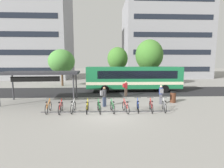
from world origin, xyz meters
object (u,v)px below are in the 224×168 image
object	(u,v)px
parked_bicycle_red_6	(126,107)
parked_bicycle_blue_7	(138,107)
parked_bicycle_silver_9	(164,106)
street_tree_1	(62,61)
city_bus	(133,78)
street_tree_2	(149,55)
commuter_grey_pack_1	(104,95)
trash_bin	(173,97)
commuter_grey_pack_0	(161,93)
parked_bicycle_red_8	(151,106)
street_tree_0	(118,59)
parked_bicycle_orange_0	(48,107)
parked_bicycle_yellow_3	(87,107)
parked_bicycle_red_1	(61,108)
commuter_red_pack_2	(126,87)
transit_shelter	(41,74)
parked_bicycle_white_2	(73,107)
parked_bicycle_green_5	(112,107)

from	to	relation	value
parked_bicycle_red_6	parked_bicycle_blue_7	bearing A→B (deg)	-91.98
parked_bicycle_silver_9	street_tree_1	xyz separation A→B (m)	(-11.41, 14.66, 3.54)
parked_bicycle_silver_9	street_tree_1	world-z (taller)	street_tree_1
city_bus	street_tree_2	bearing A→B (deg)	-122.32
commuter_grey_pack_1	trash_bin	world-z (taller)	commuter_grey_pack_1
city_bus	parked_bicycle_red_6	xyz separation A→B (m)	(-2.09, -9.15, -1.39)
commuter_grey_pack_0	street_tree_1	bearing A→B (deg)	49.71
commuter_grey_pack_1	parked_bicycle_blue_7	bearing A→B (deg)	-56.00
parked_bicycle_red_8	parked_bicycle_red_6	bearing A→B (deg)	99.81
city_bus	street_tree_0	world-z (taller)	street_tree_0
parked_bicycle_orange_0	parked_bicycle_yellow_3	world-z (taller)	same
parked_bicycle_red_6	trash_bin	distance (m)	5.64
parked_bicycle_yellow_3	parked_bicycle_red_8	size ratio (longest dim) A/B	1.00
parked_bicycle_yellow_3	commuter_grey_pack_0	size ratio (longest dim) A/B	1.00
parked_bicycle_red_1	parked_bicycle_blue_7	distance (m)	5.82
parked_bicycle_blue_7	parked_bicycle_red_6	bearing A→B (deg)	105.20
parked_bicycle_blue_7	parked_bicycle_silver_9	xyz separation A→B (m)	(2.04, -0.01, 0.00)
parked_bicycle_red_8	commuter_red_pack_2	size ratio (longest dim) A/B	1.01
transit_shelter	street_tree_2	xyz separation A→B (m)	(13.11, 11.00, 2.21)
parked_bicycle_orange_0	parked_bicycle_blue_7	world-z (taller)	same
commuter_grey_pack_0	parked_bicycle_yellow_3	bearing A→B (deg)	115.85
commuter_red_pack_2	parked_bicycle_yellow_3	bearing A→B (deg)	-140.43
parked_bicycle_white_2	commuter_grey_pack_0	world-z (taller)	commuter_grey_pack_0
parked_bicycle_red_6	commuter_grey_pack_1	distance (m)	2.43
parked_bicycle_orange_0	parked_bicycle_red_8	xyz separation A→B (m)	(7.79, -0.10, 0.00)
transit_shelter	trash_bin	distance (m)	12.59
parked_bicycle_white_2	commuter_grey_pack_1	bearing A→B (deg)	-55.54
parked_bicycle_yellow_3	street_tree_2	bearing A→B (deg)	-30.98
city_bus	parked_bicycle_silver_9	world-z (taller)	city_bus
parked_bicycle_white_2	commuter_grey_pack_1	world-z (taller)	commuter_grey_pack_1
parked_bicycle_white_2	street_tree_1	size ratio (longest dim) A/B	0.30
parked_bicycle_red_6	commuter_grey_pack_1	world-z (taller)	commuter_grey_pack_1
parked_bicycle_yellow_3	parked_bicycle_green_5	size ratio (longest dim) A/B	1.01
parked_bicycle_white_2	parked_bicycle_blue_7	distance (m)	4.91
parked_bicycle_red_1	transit_shelter	size ratio (longest dim) A/B	0.24
transit_shelter	commuter_grey_pack_0	xyz separation A→B (m)	(11.01, -1.30, -1.72)
city_bus	parked_bicycle_red_1	xyz separation A→B (m)	(-6.96, -9.08, -1.39)
trash_bin	street_tree_1	bearing A→B (deg)	138.12
street_tree_0	parked_bicycle_silver_9	bearing A→B (deg)	-80.03
parked_bicycle_blue_7	street_tree_0	size ratio (longest dim) A/B	0.28
parked_bicycle_red_1	street_tree_2	world-z (taller)	street_tree_2
city_bus	parked_bicycle_blue_7	xyz separation A→B (m)	(-1.14, -9.01, -1.39)
commuter_grey_pack_1	trash_bin	distance (m)	6.59
parked_bicycle_white_2	street_tree_0	bearing A→B (deg)	-15.85
parked_bicycle_orange_0	street_tree_0	distance (m)	16.12
commuter_grey_pack_1	commuter_red_pack_2	size ratio (longest dim) A/B	0.99
parked_bicycle_white_2	parked_bicycle_red_8	distance (m)	5.93
parked_bicycle_red_6	street_tree_2	bearing A→B (deg)	-31.19
parked_bicycle_green_5	parked_bicycle_red_6	xyz separation A→B (m)	(1.00, -0.04, 0.00)
trash_bin	commuter_grey_pack_0	bearing A→B (deg)	-155.82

